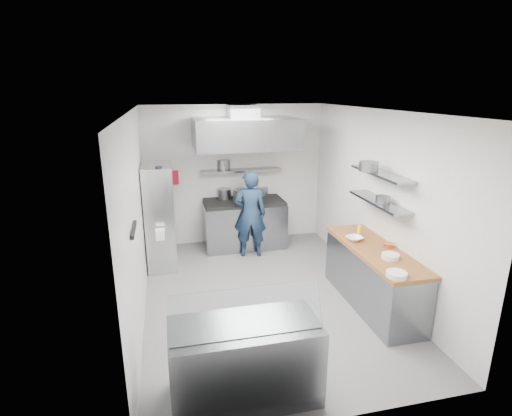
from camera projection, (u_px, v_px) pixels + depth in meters
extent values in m
plane|color=slate|center=(265.00, 296.00, 6.20)|extent=(5.00, 5.00, 0.00)
plane|color=silver|center=(266.00, 111.00, 5.40)|extent=(5.00, 5.00, 0.00)
cube|color=white|center=(235.00, 175.00, 8.13)|extent=(3.60, 2.80, 0.02)
cube|color=white|center=(336.00, 291.00, 3.46)|extent=(3.60, 2.80, 0.02)
cube|color=white|center=(137.00, 218.00, 5.41)|extent=(2.80, 5.00, 0.02)
cube|color=white|center=(378.00, 202.00, 6.18)|extent=(2.80, 5.00, 0.02)
cube|color=gray|center=(244.00, 225.00, 8.05)|extent=(1.60, 0.80, 0.90)
cube|color=black|center=(244.00, 202.00, 7.92)|extent=(1.57, 0.78, 0.06)
cylinder|color=slate|center=(225.00, 194.00, 8.03)|extent=(0.27, 0.27, 0.20)
cylinder|color=slate|center=(242.00, 195.00, 7.81)|extent=(0.38, 0.38, 0.24)
cylinder|color=slate|center=(262.00, 191.00, 8.31)|extent=(0.25, 0.25, 0.16)
cube|color=gray|center=(241.00, 170.00, 7.97)|extent=(1.60, 0.30, 0.04)
cylinder|color=slate|center=(223.00, 164.00, 8.07)|extent=(0.29, 0.29, 0.18)
cube|color=gray|center=(245.00, 133.00, 7.36)|extent=(1.90, 1.15, 0.55)
cube|color=slate|center=(243.00, 111.00, 7.46)|extent=(0.55, 0.55, 0.24)
cube|color=#B00E26|center=(173.00, 178.00, 7.80)|extent=(0.22, 0.10, 0.26)
imported|color=#182C49|center=(250.00, 214.00, 7.49)|extent=(0.66, 0.49, 1.66)
cube|color=silver|center=(160.00, 216.00, 7.04)|extent=(0.50, 0.90, 1.85)
cube|color=white|center=(160.00, 234.00, 6.53)|extent=(0.14, 0.18, 0.16)
cube|color=yellow|center=(158.00, 199.00, 6.72)|extent=(0.14, 0.18, 0.16)
cylinder|color=black|center=(159.00, 172.00, 6.44)|extent=(0.12, 0.12, 0.18)
cube|color=black|center=(134.00, 230.00, 4.54)|extent=(0.04, 0.55, 0.05)
cube|color=gray|center=(373.00, 279.00, 5.84)|extent=(0.62, 2.00, 0.84)
cube|color=brown|center=(375.00, 250.00, 5.71)|extent=(0.65, 2.04, 0.06)
cylinder|color=white|center=(397.00, 274.00, 4.83)|extent=(0.25, 0.25, 0.06)
cylinder|color=white|center=(390.00, 256.00, 5.36)|extent=(0.23, 0.23, 0.06)
cylinder|color=#D96B3D|center=(389.00, 245.00, 5.73)|extent=(0.15, 0.15, 0.06)
cylinder|color=yellow|center=(359.00, 231.00, 6.13)|extent=(0.06, 0.06, 0.18)
imported|color=white|center=(354.00, 239.00, 5.99)|extent=(0.30, 0.30, 0.06)
cube|color=gray|center=(379.00, 202.00, 5.84)|extent=(0.30, 1.30, 0.04)
cube|color=gray|center=(381.00, 174.00, 5.72)|extent=(0.30, 1.30, 0.04)
cylinder|color=slate|center=(383.00, 199.00, 5.70)|extent=(0.20, 0.20, 0.10)
cylinder|color=slate|center=(369.00, 166.00, 5.77)|extent=(0.28, 0.28, 0.14)
cube|color=gray|center=(245.00, 361.00, 4.06)|extent=(1.50, 0.70, 0.85)
cube|color=silver|center=(247.00, 312.00, 3.76)|extent=(1.47, 0.19, 0.42)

